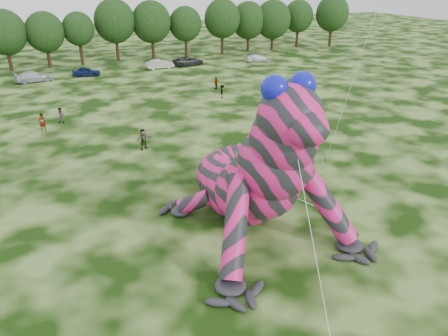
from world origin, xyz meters
TOP-DOWN VIEW (x-y plane):
  - ground at (0.00, 0.00)m, footprint 240.00×240.00m
  - inflatable_gecko at (3.29, 1.16)m, footprint 18.54×21.60m
  - tree_7 at (-10.08, 56.80)m, footprint 6.68×6.01m
  - tree_8 at (-4.22, 56.99)m, footprint 6.14×5.53m
  - tree_9 at (1.06, 57.35)m, footprint 5.27×4.74m
  - tree_10 at (7.40, 58.58)m, footprint 7.09×6.38m
  - tree_11 at (13.79, 58.20)m, footprint 7.01×6.31m
  - tree_12 at (20.01, 57.74)m, footprint 5.99×5.39m
  - tree_13 at (27.13, 57.13)m, footprint 6.83×6.15m
  - tree_14 at (33.46, 58.72)m, footprint 6.82×6.14m
  - tree_15 at (38.47, 57.77)m, footprint 7.17×6.45m
  - tree_16 at (45.45, 59.37)m, footprint 6.26×5.63m
  - tree_17 at (51.95, 56.66)m, footprint 6.98×6.28m
  - car_3 at (-7.10, 47.22)m, footprint 5.42×2.88m
  - car_4 at (0.34, 47.89)m, footprint 4.34×2.41m
  - car_5 at (12.18, 48.81)m, footprint 4.60×1.81m
  - car_6 at (17.43, 49.52)m, footprint 5.35×2.68m
  - car_7 at (29.66, 47.55)m, footprint 4.52×1.98m
  - spectator_2 at (14.18, 27.97)m, footprint 0.96×1.20m
  - spectator_0 at (-7.31, 23.88)m, footprint 0.79×0.63m
  - spectator_5 at (0.68, 15.02)m, footprint 1.82×1.13m
  - spectator_1 at (-5.36, 25.61)m, footprint 1.02×0.94m
  - spectator_3 at (15.27, 32.50)m, footprint 1.01×0.87m

SIDE VIEW (x-z plane):
  - ground at x=0.00m, z-range 0.00..0.00m
  - car_7 at x=29.66m, z-range 0.00..1.29m
  - car_4 at x=0.34m, z-range 0.00..1.40m
  - car_6 at x=17.43m, z-range 0.00..1.45m
  - car_5 at x=12.18m, z-range 0.00..1.49m
  - car_3 at x=-7.10m, z-range 0.00..1.50m
  - spectator_3 at x=15.27m, z-range 0.00..1.62m
  - spectator_2 at x=14.18m, z-range 0.00..1.63m
  - spectator_1 at x=-5.36m, z-range 0.00..1.69m
  - spectator_0 at x=-7.31m, z-range 0.00..1.87m
  - spectator_5 at x=0.68m, z-range 0.00..1.87m
  - tree_9 at x=1.06m, z-range 0.00..8.68m
  - tree_8 at x=-4.22m, z-range 0.00..8.94m
  - tree_12 at x=20.01m, z-range 0.00..8.97m
  - tree_16 at x=45.45m, z-range 0.00..9.37m
  - tree_14 at x=33.46m, z-range 0.00..9.40m
  - tree_7 at x=-10.08m, z-range 0.00..9.48m
  - tree_15 at x=38.47m, z-range 0.00..9.63m
  - tree_11 at x=13.79m, z-range 0.00..10.07m
  - tree_13 at x=27.13m, z-range 0.00..10.13m
  - tree_17 at x=51.95m, z-range 0.00..10.30m
  - inflatable_gecko at x=3.29m, z-range 0.00..10.30m
  - tree_10 at x=7.40m, z-range 0.00..10.50m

